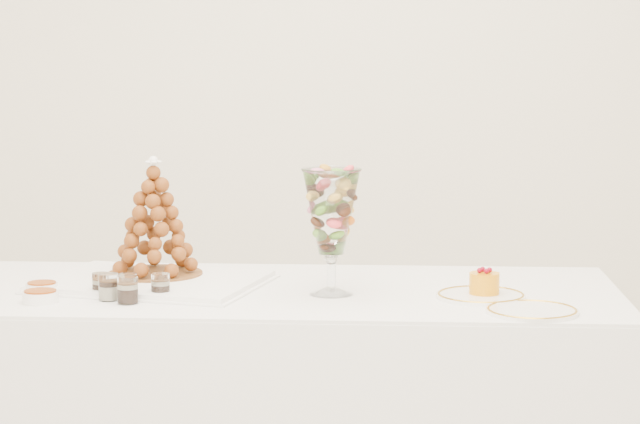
{
  "coord_description": "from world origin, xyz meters",
  "views": [
    {
      "loc": [
        0.24,
        -2.99,
        1.39
      ],
      "look_at": [
        0.05,
        0.22,
        0.96
      ],
      "focal_mm": 70.0,
      "sensor_mm": 36.0,
      "label": 1
    }
  ],
  "objects": [
    {
      "name": "ramekin_front",
      "position": [
        -0.66,
        0.1,
        0.75
      ],
      "size": [
        0.09,
        0.09,
        0.03
      ],
      "primitive_type": "cylinder",
      "color": "white",
      "rests_on": "buffet_table"
    },
    {
      "name": "buffet_table",
      "position": [
        -0.11,
        0.32,
        0.37
      ],
      "size": [
        1.93,
        0.77,
        0.73
      ],
      "rotation": [
        0.0,
        0.0,
        0.0
      ],
      "color": "white",
      "rests_on": "ground"
    },
    {
      "name": "verrine_e",
      "position": [
        -0.44,
        0.1,
        0.77
      ],
      "size": [
        0.06,
        0.06,
        0.07
      ],
      "primitive_type": "cylinder",
      "rotation": [
        0.0,
        0.0,
        0.15
      ],
      "color": "white",
      "rests_on": "buffet_table"
    },
    {
      "name": "verrine_d",
      "position": [
        -0.49,
        0.14,
        0.77
      ],
      "size": [
        0.06,
        0.06,
        0.07
      ],
      "primitive_type": "cylinder",
      "rotation": [
        0.0,
        0.0,
        0.3
      ],
      "color": "white",
      "rests_on": "buffet_table"
    },
    {
      "name": "verrine_a",
      "position": [
        -0.53,
        0.19,
        0.76
      ],
      "size": [
        0.05,
        0.05,
        0.06
      ],
      "primitive_type": "cylinder",
      "rotation": [
        0.0,
        0.0,
        -0.21
      ],
      "color": "white",
      "rests_on": "buffet_table"
    },
    {
      "name": "croquembouche",
      "position": [
        -0.43,
        0.41,
        0.91
      ],
      "size": [
        0.27,
        0.27,
        0.33
      ],
      "rotation": [
        0.0,
        0.0,
        0.21
      ],
      "color": "brown",
      "rests_on": "lace_tray"
    },
    {
      "name": "verrine_b",
      "position": [
        -0.45,
        0.18,
        0.76
      ],
      "size": [
        0.05,
        0.05,
        0.06
      ],
      "primitive_type": "cylinder",
      "rotation": [
        0.0,
        0.0,
        -0.06
      ],
      "color": "white",
      "rests_on": "buffet_table"
    },
    {
      "name": "macaron_vase",
      "position": [
        0.08,
        0.25,
        0.95
      ],
      "size": [
        0.15,
        0.15,
        0.33
      ],
      "color": "white",
      "rests_on": "buffet_table"
    },
    {
      "name": "lace_tray",
      "position": [
        -0.42,
        0.35,
        0.74
      ],
      "size": [
        0.65,
        0.55,
        0.02
      ],
      "primitive_type": "cube",
      "rotation": [
        0.0,
        0.0,
        -0.23
      ],
      "color": "white",
      "rests_on": "buffet_table"
    },
    {
      "name": "spare_plate",
      "position": [
        0.58,
        0.05,
        0.74
      ],
      "size": [
        0.23,
        0.23,
        0.01
      ],
      "primitive_type": "cylinder",
      "color": "white",
      "rests_on": "buffet_table"
    },
    {
      "name": "verrine_c",
      "position": [
        -0.36,
        0.17,
        0.77
      ],
      "size": [
        0.06,
        0.06,
        0.07
      ],
      "primitive_type": "cylinder",
      "rotation": [
        0.0,
        0.0,
        -0.22
      ],
      "color": "white",
      "rests_on": "buffet_table"
    },
    {
      "name": "ramekin_back",
      "position": [
        -0.69,
        0.22,
        0.75
      ],
      "size": [
        0.08,
        0.08,
        0.03
      ],
      "primitive_type": "cylinder",
      "color": "white",
      "rests_on": "buffet_table"
    },
    {
      "name": "mousse_cake",
      "position": [
        0.48,
        0.23,
        0.77
      ],
      "size": [
        0.08,
        0.08,
        0.07
      ],
      "color": "orange",
      "rests_on": "cake_plate"
    },
    {
      "name": "cake_plate",
      "position": [
        0.47,
        0.22,
        0.74
      ],
      "size": [
        0.23,
        0.23,
        0.01
      ],
      "primitive_type": "cylinder",
      "color": "white",
      "rests_on": "buffet_table"
    }
  ]
}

